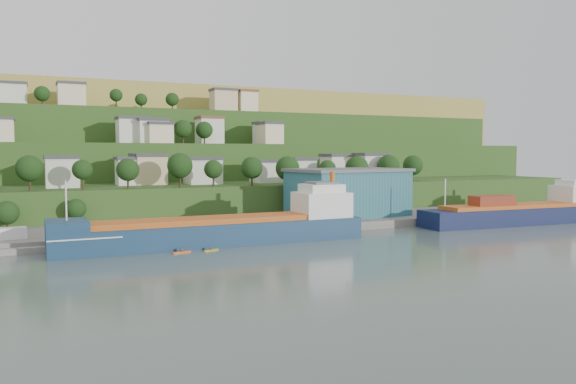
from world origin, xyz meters
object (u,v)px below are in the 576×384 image
cargo_ship_near (225,231)px  kayak_orange (182,251)px  warehouse (348,192)px  caravan (8,236)px  cargo_ship_far (525,214)px

cargo_ship_near → kayak_orange: 13.02m
warehouse → caravan: size_ratio=4.97×
cargo_ship_far → cargo_ship_near: bearing=-177.6°
cargo_ship_far → kayak_orange: size_ratio=15.71×
cargo_ship_far → warehouse: 47.96m
cargo_ship_near → cargo_ship_far: 84.19m
warehouse → cargo_ship_near: bearing=-161.4°
cargo_ship_far → caravan: size_ratio=8.83×
warehouse → kayak_orange: size_ratio=8.84×
caravan → kayak_orange: (29.95, -18.09, -2.48)m
cargo_ship_far → caravan: bearing=177.5°
cargo_ship_near → cargo_ship_far: (84.18, -1.53, -0.16)m
cargo_ship_near → kayak_orange: bearing=-148.6°
cargo_ship_far → warehouse: warehouse is taller
cargo_ship_far → kayak_orange: bearing=-173.5°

